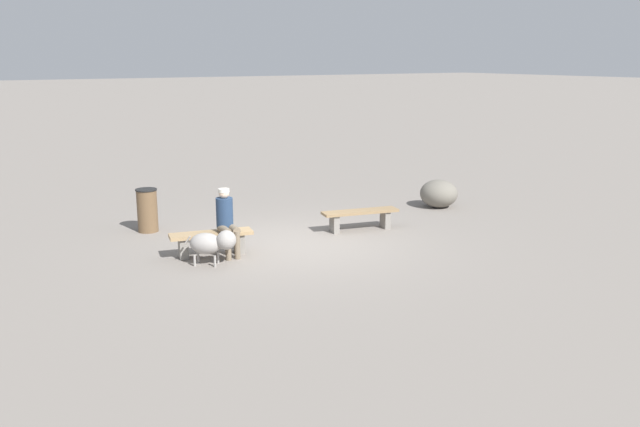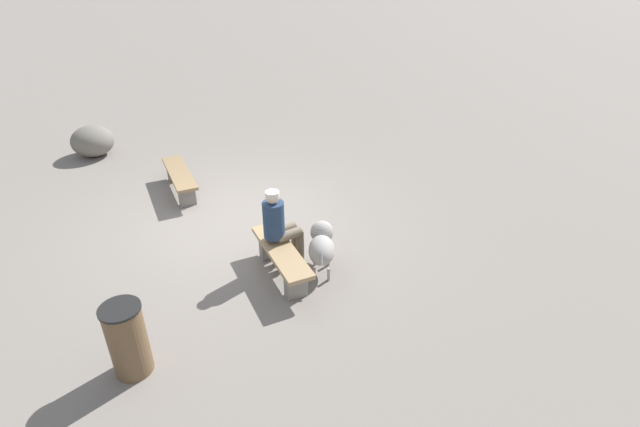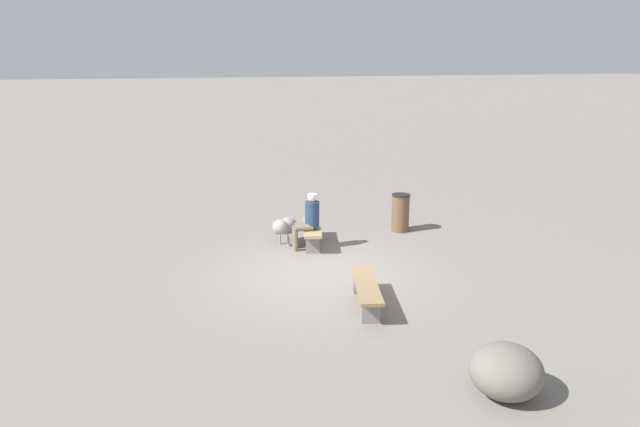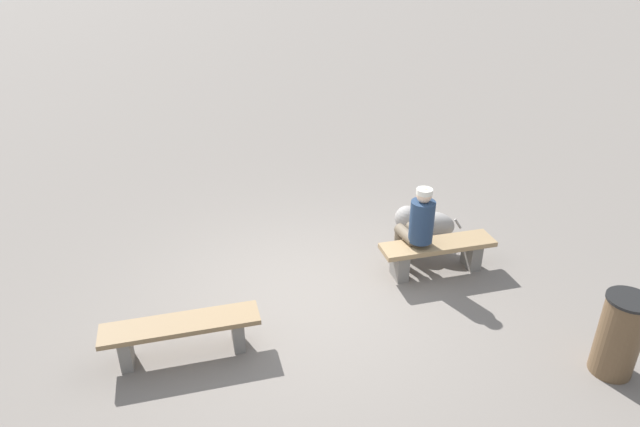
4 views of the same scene
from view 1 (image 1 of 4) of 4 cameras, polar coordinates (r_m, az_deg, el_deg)
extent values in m
cube|color=gray|center=(13.36, -1.69, -2.82)|extent=(210.00, 210.00, 0.06)
cube|color=gray|center=(14.70, 5.59, -0.50)|extent=(0.19, 0.32, 0.38)
cube|color=gray|center=(14.24, 1.24, -0.88)|extent=(0.19, 0.32, 0.38)
cube|color=#8C704C|center=(14.41, 3.46, 0.16)|extent=(1.73, 0.73, 0.06)
cube|color=gray|center=(12.87, -6.94, -2.52)|extent=(0.22, 0.33, 0.39)
cube|color=gray|center=(12.69, -11.61, -2.92)|extent=(0.22, 0.33, 0.39)
cube|color=#A3845B|center=(12.71, -9.29, -1.74)|extent=(1.60, 0.72, 0.07)
cylinder|color=navy|center=(12.66, -8.17, 0.07)|extent=(0.32, 0.32, 0.57)
sphere|color=beige|center=(12.58, -8.22, 1.72)|extent=(0.20, 0.20, 0.20)
cylinder|color=silver|center=(12.57, -8.23, 1.96)|extent=(0.21, 0.21, 0.07)
cylinder|color=#756651|center=(12.52, -8.20, -1.41)|extent=(0.18, 0.40, 0.15)
cylinder|color=#756651|center=(12.41, -7.85, -2.80)|extent=(0.11, 0.11, 0.53)
cylinder|color=#756651|center=(12.58, -7.45, -1.32)|extent=(0.18, 0.40, 0.15)
cylinder|color=#756651|center=(12.47, -7.10, -2.70)|extent=(0.11, 0.11, 0.53)
ellipsoid|color=gray|center=(12.16, -9.74, -2.54)|extent=(0.70, 0.66, 0.39)
sphere|color=gray|center=(12.04, -8.02, -2.26)|extent=(0.35, 0.35, 0.35)
cylinder|color=gray|center=(12.29, -8.71, -3.77)|extent=(0.04, 0.04, 0.21)
cylinder|color=gray|center=(12.09, -8.98, -4.07)|extent=(0.04, 0.04, 0.21)
cylinder|color=gray|center=(12.39, -10.38, -3.70)|extent=(0.04, 0.04, 0.21)
cylinder|color=gray|center=(12.19, -10.67, -3.98)|extent=(0.04, 0.04, 0.21)
cylinder|color=gray|center=(12.24, -11.25, -2.22)|extent=(0.11, 0.10, 0.15)
cylinder|color=brown|center=(14.73, -14.55, 0.21)|extent=(0.43, 0.43, 0.90)
cylinder|color=black|center=(14.64, -14.65, 1.99)|extent=(0.46, 0.46, 0.03)
ellipsoid|color=#6B665B|center=(16.86, 10.12, 1.69)|extent=(1.18, 1.19, 0.69)
camera|label=2|loc=(14.49, -34.03, 13.90)|focal=27.03mm
camera|label=3|loc=(18.58, 32.54, 12.91)|focal=31.77mm
camera|label=4|loc=(18.65, -3.19, 14.89)|focal=31.31mm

